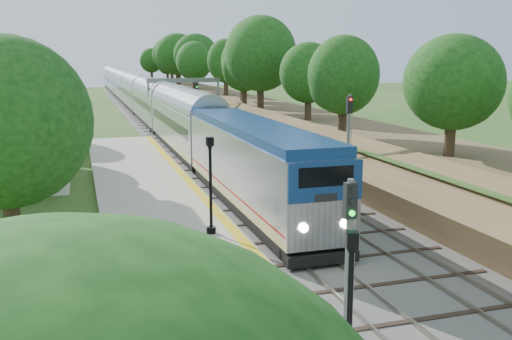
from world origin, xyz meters
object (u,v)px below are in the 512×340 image
object	(u,v)px
station_building	(1,128)
signal_gantry	(184,90)
signal_platform	(348,258)
lamppost_far	(211,191)
train	(136,95)
signal_farside	(349,136)
lamppost_mid	(349,327)

from	to	relation	value
station_building	signal_gantry	world-z (taller)	station_building
signal_gantry	signal_platform	bearing A→B (deg)	-95.83
lamppost_far	signal_platform	bearing A→B (deg)	-87.48
signal_gantry	train	size ratio (longest dim) A/B	0.06
signal_gantry	signal_farside	world-z (taller)	signal_farside
signal_gantry	train	distance (m)	29.83
station_building	signal_farside	world-z (taller)	station_building
lamppost_far	signal_farside	distance (m)	11.12
station_building	signal_farside	size ratio (longest dim) A/B	1.37
station_building	lamppost_far	xyz separation A→B (m)	(10.52, -14.59, -1.66)
signal_gantry	signal_farside	distance (m)	34.53
train	signal_platform	size ratio (longest dim) A/B	28.61
lamppost_far	signal_farside	size ratio (longest dim) A/B	0.73
signal_farside	train	bearing A→B (deg)	95.54
train	signal_platform	xyz separation A→B (m)	(-2.90, -82.27, 1.22)
signal_gantry	lamppost_far	bearing A→B (deg)	-98.54
station_building	signal_farside	distance (m)	22.25
signal_gantry	lamppost_mid	distance (m)	53.97
signal_gantry	lamppost_far	size ratio (longest dim) A/B	1.83
lamppost_far	signal_farside	bearing A→B (deg)	28.53
signal_gantry	lamppost_mid	xyz separation A→B (m)	(-5.78, -53.60, -2.54)
signal_platform	signal_farside	xyz separation A→B (m)	(9.10, 18.32, 0.33)
train	signal_gantry	bearing A→B (deg)	-85.23
station_building	signal_gantry	size ratio (longest dim) A/B	1.02
train	signal_farside	xyz separation A→B (m)	(6.20, -63.95, 1.56)
train	lamppost_far	distance (m)	69.29
station_building	lamppost_far	world-z (taller)	station_building
signal_farside	lamppost_mid	bearing A→B (deg)	-116.25
station_building	lamppost_far	distance (m)	18.06
lamppost_far	signal_gantry	bearing A→B (deg)	81.46
train	signal_platform	distance (m)	82.33
train	lamppost_mid	size ratio (longest dim) A/B	35.47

